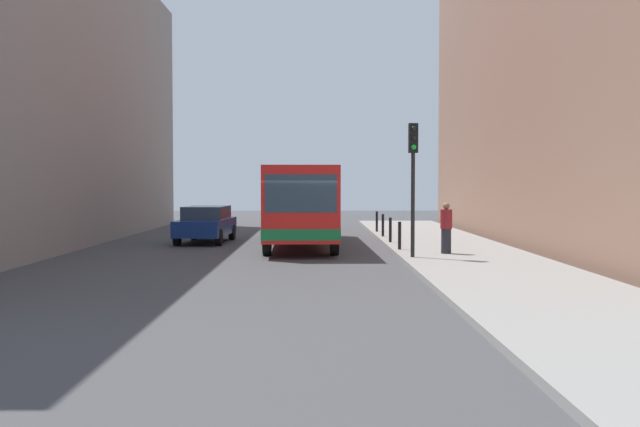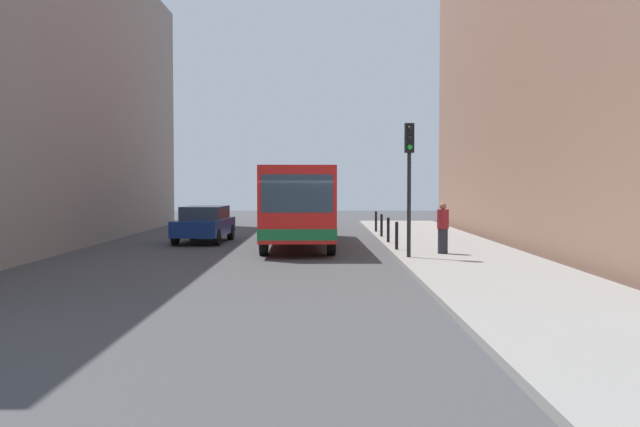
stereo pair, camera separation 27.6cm
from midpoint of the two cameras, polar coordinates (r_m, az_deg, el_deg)
ground_plane at (r=24.00m, az=-1.43°, el=-3.40°), size 80.00×80.00×0.00m
sidewalk at (r=24.44m, az=11.35°, el=-3.16°), size 4.40×40.00×0.15m
building_left at (r=30.65m, az=-23.55°, el=9.40°), size 7.00×32.00×12.53m
building_right at (r=30.55m, az=21.62°, el=14.15°), size 7.00×32.00×17.47m
bus at (r=28.32m, az=-1.23°, el=0.99°), size 2.78×11.08×3.00m
car_beside_bus at (r=30.05m, az=-8.59°, el=-0.76°), size 2.06×4.49×1.48m
car_behind_bus at (r=39.55m, az=-1.86°, el=0.02°), size 1.97×4.45×1.48m
traffic_light at (r=22.41m, az=7.57°, el=3.86°), size 0.28×0.33×4.10m
bollard_near at (r=25.03m, az=6.55°, el=-1.74°), size 0.11×0.11×0.95m
bollard_mid at (r=28.07m, az=5.86°, el=-1.29°), size 0.11×0.11×0.95m
bollard_far at (r=31.11m, az=5.31°, el=-0.93°), size 0.11×0.11×0.95m
bollard_farthest at (r=34.16m, az=4.85°, el=-0.63°), size 0.11×0.11×0.95m
pedestrian_near_signal at (r=23.78m, az=10.15°, el=-1.15°), size 0.38×0.38×1.65m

